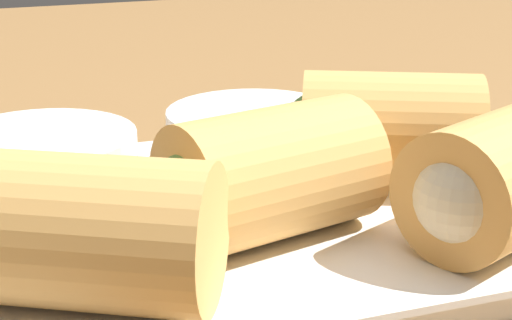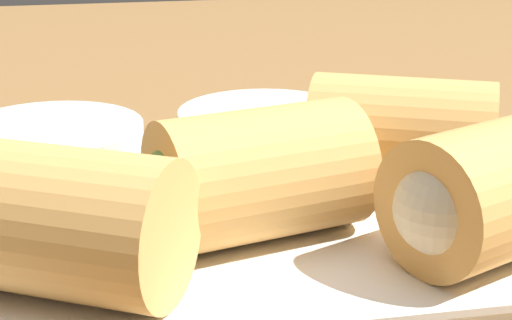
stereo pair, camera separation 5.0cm
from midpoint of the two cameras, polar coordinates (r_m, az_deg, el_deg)
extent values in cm
cube|color=olive|center=(37.56, 0.16, -7.07)|extent=(180.00, 140.00, 2.00)
cube|color=white|center=(37.61, -3.82, -4.39)|extent=(27.20, 20.05, 1.20)
cube|color=white|center=(37.31, -3.84, -3.33)|extent=(28.29, 20.85, 0.30)
cylinder|color=#DBA356|center=(33.38, -3.27, -1.02)|extent=(9.05, 7.03, 5.21)
sphere|color=#6B9E47|center=(31.98, -8.24, -2.12)|extent=(3.39, 3.39, 3.39)
cylinder|color=#DBA356|center=(33.80, 12.38, -1.19)|extent=(9.44, 8.03, 5.21)
sphere|color=beige|center=(31.33, 9.03, -2.63)|extent=(3.39, 3.39, 3.39)
cylinder|color=#DBA356|center=(39.11, 5.40, 1.99)|extent=(9.46, 8.10, 5.21)
sphere|color=#6B9E47|center=(39.23, 0.68, 2.13)|extent=(3.39, 3.39, 3.39)
cylinder|color=#DBA356|center=(29.15, -15.57, -4.83)|extent=(9.54, 8.46, 5.21)
sphere|color=#B23D2D|center=(30.62, -21.07, -4.26)|extent=(3.39, 3.39, 3.39)
cylinder|color=white|center=(40.29, -3.72, 1.06)|extent=(8.19, 8.19, 3.20)
cylinder|color=beige|center=(39.90, -3.76, 2.85)|extent=(6.71, 6.71, 0.58)
cylinder|color=white|center=(38.54, -17.67, -0.70)|extent=(8.19, 8.19, 3.20)
cylinder|color=beige|center=(38.13, -17.87, 1.15)|extent=(6.71, 6.71, 0.58)
camera|label=1|loc=(0.03, -93.92, -1.37)|focal=60.00mm
camera|label=2|loc=(0.03, 86.08, 1.37)|focal=60.00mm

